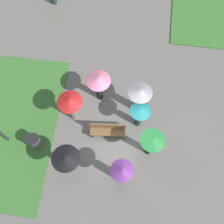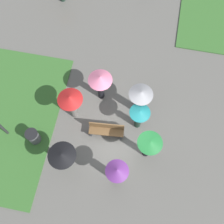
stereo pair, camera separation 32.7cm
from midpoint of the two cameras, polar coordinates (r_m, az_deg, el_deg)
The scene contains 10 objects.
ground_plane at distance 13.40m, azimuth 2.61°, elevation -4.08°, with size 90.00×90.00×0.00m, color #66635E.
park_bench at distance 12.93m, azimuth -0.40°, elevation -3.60°, with size 1.64×0.56×0.90m.
trash_bin at distance 13.29m, azimuth -14.98°, elevation -4.89°, with size 0.58×0.58×0.89m.
crowd_person_grey at distance 12.62m, azimuth 6.50°, elevation 2.87°, with size 1.08×1.08×1.96m.
crowd_person_green at distance 11.87m, azimuth 8.32°, elevation -6.69°, with size 1.05×1.05×1.92m.
crowd_person_pink at distance 12.79m, azimuth -1.65°, elevation 6.16°, with size 1.11×1.11×1.91m.
crowd_person_purple at distance 11.54m, azimuth 1.84°, elevation -12.25°, with size 0.94×0.94×1.99m.
crowd_person_black at distance 11.67m, azimuth -9.15°, elevation -8.97°, with size 1.16×1.16×1.92m.
crowd_person_teal at distance 12.47m, azimuth 6.30°, elevation -0.77°, with size 0.92×0.92×1.71m.
crowd_person_red at distance 12.43m, azimuth -7.63°, elevation 2.09°, with size 1.12×1.12×1.98m.
Camera 2 is at (0.37, -4.20, 12.71)m, focal length 45.00 mm.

